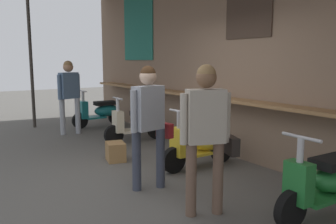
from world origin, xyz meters
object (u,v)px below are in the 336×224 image
object	(u,v)px
scooter_cream	(139,123)
scooter_yellow	(203,143)
scooter_teal	(101,111)
merchandise_crate	(116,152)
scooter_green	(327,182)
shopper_passing	(149,115)
shopper_with_handbag	(207,125)
shopper_browsing	(69,89)

from	to	relation	value
scooter_cream	scooter_yellow	xyz separation A→B (m)	(2.13, 0.00, 0.00)
scooter_teal	merchandise_crate	bearing A→B (deg)	70.65
scooter_teal	scooter_green	bearing A→B (deg)	89.21
scooter_yellow	shopper_passing	size ratio (longest dim) A/B	0.85
scooter_cream	shopper_passing	world-z (taller)	shopper_passing
scooter_yellow	scooter_green	size ratio (longest dim) A/B	1.00
scooter_cream	shopper_with_handbag	size ratio (longest dim) A/B	0.84
shopper_browsing	shopper_passing	bearing A→B (deg)	-18.70
scooter_teal	merchandise_crate	xyz separation A→B (m)	(3.12, -1.05, -0.23)
scooter_yellow	scooter_teal	bearing A→B (deg)	-91.31
scooter_yellow	shopper_browsing	size ratio (longest dim) A/B	0.82
shopper_with_handbag	shopper_browsing	xyz separation A→B (m)	(-5.05, 0.10, 0.04)
scooter_green	shopper_passing	distance (m)	2.25
scooter_teal	shopper_passing	world-z (taller)	shopper_passing
scooter_teal	shopper_with_handbag	distance (m)	5.73
scooter_yellow	scooter_green	distance (m)	2.16
shopper_passing	merchandise_crate	xyz separation A→B (m)	(-1.44, 0.17, -0.84)
scooter_cream	scooter_yellow	bearing A→B (deg)	92.95
scooter_yellow	merchandise_crate	xyz separation A→B (m)	(-1.07, -1.05, -0.23)
scooter_cream	scooter_yellow	size ratio (longest dim) A/B	1.00
scooter_cream	scooter_green	bearing A→B (deg)	92.95
scooter_cream	shopper_browsing	xyz separation A→B (m)	(-1.53, -0.99, 0.67)
scooter_yellow	shopper_browsing	bearing A→B (deg)	-76.09
scooter_cream	shopper_passing	distance (m)	2.84
merchandise_crate	shopper_with_handbag	bearing A→B (deg)	-1.14
shopper_browsing	shopper_passing	world-z (taller)	shopper_browsing
scooter_yellow	merchandise_crate	bearing A→B (deg)	-47.02
scooter_cream	merchandise_crate	world-z (taller)	scooter_cream
shopper_browsing	merchandise_crate	xyz separation A→B (m)	(2.58, -0.05, -0.90)
scooter_green	shopper_passing	bearing A→B (deg)	-53.92
scooter_cream	shopper_passing	xyz separation A→B (m)	(2.49, -1.21, 0.61)
shopper_with_handbag	scooter_yellow	bearing A→B (deg)	-17.94
shopper_passing	scooter_teal	bearing A→B (deg)	-25.32
scooter_teal	scooter_cream	bearing A→B (deg)	89.21
scooter_green	shopper_with_handbag	xyz separation A→B (m)	(-0.76, -1.10, 0.63)
scooter_teal	scooter_yellow	bearing A→B (deg)	89.21
scooter_yellow	shopper_browsing	distance (m)	3.84
scooter_teal	shopper_with_handbag	world-z (taller)	shopper_with_handbag
shopper_with_handbag	scooter_cream	bearing A→B (deg)	2.84
scooter_cream	scooter_green	distance (m)	4.29
scooter_yellow	scooter_cream	bearing A→B (deg)	-91.31
shopper_browsing	merchandise_crate	bearing A→B (deg)	-16.74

